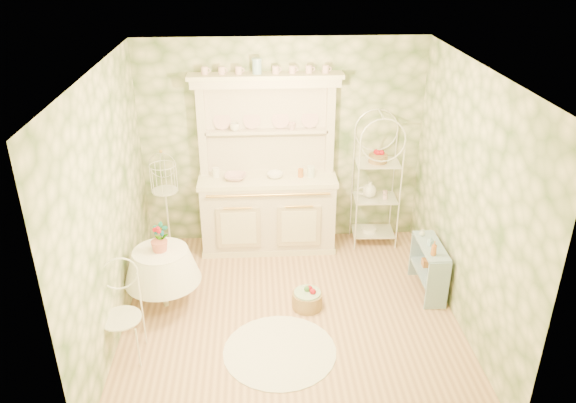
{
  "coord_description": "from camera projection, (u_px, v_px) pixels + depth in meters",
  "views": [
    {
      "loc": [
        -0.33,
        -5.02,
        3.81
      ],
      "look_at": [
        0.0,
        0.5,
        1.15
      ],
      "focal_mm": 35.0,
      "sensor_mm": 36.0,
      "label": 1
    }
  ],
  "objects": [
    {
      "name": "ceiling",
      "position": [
        291.0,
        70.0,
        5.02
      ],
      "size": [
        3.6,
        3.6,
        0.0
      ],
      "primitive_type": "plane",
      "color": "white",
      "rests_on": "floor"
    },
    {
      "name": "birdcage_stand",
      "position": [
        167.0,
        207.0,
        7.08
      ],
      "size": [
        0.34,
        0.34,
        1.35
      ],
      "primitive_type": "cube",
      "rotation": [
        0.0,
        0.0,
        0.06
      ],
      "color": "white",
      "rests_on": "floor"
    },
    {
      "name": "wall_back",
      "position": [
        282.0,
        144.0,
        7.22
      ],
      "size": [
        3.6,
        3.6,
        0.0
      ],
      "primitive_type": "plane",
      "color": "beige",
      "rests_on": "floor"
    },
    {
      "name": "bowl_white",
      "position": [
        275.0,
        177.0,
        7.09
      ],
      "size": [
        0.26,
        0.26,
        0.07
      ],
      "primitive_type": "imported",
      "rotation": [
        0.0,
        0.0,
        -0.31
      ],
      "color": "white",
      "rests_on": "kitchen_dresser"
    },
    {
      "name": "bottle_blue",
      "position": [
        430.0,
        242.0,
        6.33
      ],
      "size": [
        0.07,
        0.07,
        0.12
      ],
      "primitive_type": "imported",
      "rotation": [
        0.0,
        0.0,
        0.43
      ],
      "color": "#89B3CD",
      "rests_on": "side_shelf"
    },
    {
      "name": "side_shelf",
      "position": [
        429.0,
        269.0,
        6.48
      ],
      "size": [
        0.35,
        0.73,
        0.6
      ],
      "primitive_type": "cube",
      "rotation": [
        0.0,
        0.0,
        -0.13
      ],
      "color": "#8DACC3",
      "rests_on": "floor"
    },
    {
      "name": "bowl_floral",
      "position": [
        235.0,
        179.0,
        7.04
      ],
      "size": [
        0.31,
        0.31,
        0.07
      ],
      "primitive_type": "imported",
      "rotation": [
        0.0,
        0.0,
        -0.13
      ],
      "color": "white",
      "rests_on": "kitchen_dresser"
    },
    {
      "name": "bottle_glass",
      "position": [
        422.0,
        233.0,
        6.53
      ],
      "size": [
        0.08,
        0.08,
        0.08
      ],
      "primitive_type": "imported",
      "rotation": [
        0.0,
        0.0,
        0.37
      ],
      "color": "silver",
      "rests_on": "side_shelf"
    },
    {
      "name": "kitchen_dresser",
      "position": [
        267.0,
        167.0,
        7.05
      ],
      "size": [
        1.87,
        0.61,
        2.29
      ],
      "primitive_type": "cube",
      "color": "silver",
      "rests_on": "floor"
    },
    {
      "name": "cup_left",
      "position": [
        235.0,
        128.0,
        6.97
      ],
      "size": [
        0.14,
        0.14,
        0.1
      ],
      "primitive_type": "imported",
      "rotation": [
        0.0,
        0.0,
        -0.18
      ],
      "color": "white",
      "rests_on": "kitchen_dresser"
    },
    {
      "name": "cup_right",
      "position": [
        292.0,
        127.0,
        7.01
      ],
      "size": [
        0.13,
        0.13,
        0.09
      ],
      "primitive_type": "imported",
      "rotation": [
        0.0,
        0.0,
        0.41
      ],
      "color": "white",
      "rests_on": "kitchen_dresser"
    },
    {
      "name": "wall_front",
      "position": [
        307.0,
        316.0,
        3.98
      ],
      "size": [
        3.6,
        3.6,
        0.0
      ],
      "primitive_type": "plane",
      "color": "beige",
      "rests_on": "floor"
    },
    {
      "name": "wall_right",
      "position": [
        467.0,
        201.0,
        5.7
      ],
      "size": [
        3.6,
        3.6,
        0.0
      ],
      "primitive_type": "plane",
      "color": "beige",
      "rests_on": "floor"
    },
    {
      "name": "bottle_amber",
      "position": [
        434.0,
        250.0,
        6.12
      ],
      "size": [
        0.08,
        0.08,
        0.17
      ],
      "primitive_type": "imported",
      "rotation": [
        0.0,
        0.0,
        -0.3
      ],
      "color": "#B6662A",
      "rests_on": "side_shelf"
    },
    {
      "name": "floor_basket",
      "position": [
        307.0,
        297.0,
        6.27
      ],
      "size": [
        0.48,
        0.48,
        0.25
      ],
      "primitive_type": "cylinder",
      "rotation": [
        0.0,
        0.0,
        0.28
      ],
      "color": "#A17D4D",
      "rests_on": "floor"
    },
    {
      "name": "cafe_chair",
      "position": [
        120.0,
        314.0,
        5.39
      ],
      "size": [
        0.56,
        0.56,
        1.01
      ],
      "primitive_type": "cube",
      "rotation": [
        0.0,
        0.0,
        0.27
      ],
      "color": "white",
      "rests_on": "floor"
    },
    {
      "name": "bakers_rack",
      "position": [
        377.0,
        176.0,
        7.25
      ],
      "size": [
        0.62,
        0.46,
        1.93
      ],
      "primitive_type": "cube",
      "rotation": [
        0.0,
        0.0,
        -0.05
      ],
      "color": "white",
      "rests_on": "floor"
    },
    {
      "name": "lace_rug",
      "position": [
        280.0,
        351.0,
        5.65
      ],
      "size": [
        1.24,
        1.24,
        0.01
      ],
      "primitive_type": "cylinder",
      "rotation": [
        0.0,
        0.0,
        -0.09
      ],
      "color": "white",
      "rests_on": "floor"
    },
    {
      "name": "potted_geranium",
      "position": [
        161.0,
        238.0,
        6.01
      ],
      "size": [
        0.17,
        0.11,
        0.31
      ],
      "primitive_type": "imported",
      "rotation": [
        0.0,
        0.0,
        -0.01
      ],
      "color": "#3F7238",
      "rests_on": "round_table"
    },
    {
      "name": "round_table",
      "position": [
        164.0,
        281.0,
        6.21
      ],
      "size": [
        0.67,
        0.67,
        0.66
      ],
      "primitive_type": "cylinder",
      "rotation": [
        0.0,
        0.0,
        0.12
      ],
      "color": "white",
      "rests_on": "floor"
    },
    {
      "name": "wall_left",
      "position": [
        108.0,
        210.0,
        5.51
      ],
      "size": [
        3.6,
        3.6,
        0.0
      ],
      "primitive_type": "plane",
      "color": "beige",
      "rests_on": "floor"
    },
    {
      "name": "floor",
      "position": [
        291.0,
        315.0,
        6.19
      ],
      "size": [
        3.6,
        3.6,
        0.0
      ],
      "primitive_type": "plane",
      "color": "tan",
      "rests_on": "ground"
    }
  ]
}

